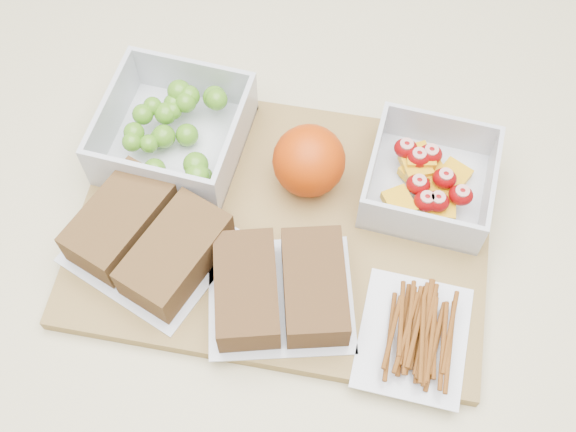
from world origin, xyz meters
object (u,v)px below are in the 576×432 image
(pretzel_bag, at_px, (415,333))
(grape_container, at_px, (176,131))
(orange, at_px, (309,161))
(cutting_board, at_px, (283,227))
(sandwich_bag_left, at_px, (148,238))
(fruit_container, at_px, (429,180))
(sandwich_bag_center, at_px, (281,289))

(pretzel_bag, bearing_deg, grape_container, 152.42)
(orange, bearing_deg, cutting_board, -101.77)
(sandwich_bag_left, xyz_separation_m, pretzel_bag, (0.27, -0.02, -0.01))
(pretzel_bag, bearing_deg, sandwich_bag_left, 174.99)
(fruit_container, distance_m, orange, 0.13)
(grape_container, relative_size, orange, 1.91)
(cutting_board, xyz_separation_m, grape_container, (-0.14, 0.06, 0.03))
(orange, xyz_separation_m, sandwich_bag_center, (0.01, -0.14, -0.02))
(orange, bearing_deg, sandwich_bag_left, -137.90)
(grape_container, relative_size, sandwich_bag_center, 0.84)
(cutting_board, relative_size, pretzel_bag, 3.35)
(sandwich_bag_center, bearing_deg, fruit_container, 53.61)
(grape_container, height_order, fruit_container, grape_container)
(cutting_board, relative_size, fruit_container, 3.35)
(sandwich_bag_left, relative_size, pretzel_bag, 1.43)
(pretzel_bag, bearing_deg, cutting_board, 150.27)
(cutting_board, bearing_deg, sandwich_bag_left, -157.27)
(cutting_board, distance_m, orange, 0.07)
(sandwich_bag_left, distance_m, sandwich_bag_center, 0.14)
(orange, distance_m, sandwich_bag_left, 0.18)
(grape_container, xyz_separation_m, pretzel_bag, (0.29, -0.15, -0.01))
(pretzel_bag, bearing_deg, fruit_container, 95.89)
(sandwich_bag_left, relative_size, sandwich_bag_center, 1.05)
(orange, height_order, sandwich_bag_left, orange)
(cutting_board, bearing_deg, sandwich_bag_center, -81.07)
(cutting_board, relative_size, grape_container, 2.92)
(cutting_board, distance_m, sandwich_bag_left, 0.14)
(cutting_board, height_order, pretzel_bag, pretzel_bag)
(orange, bearing_deg, grape_container, 177.31)
(fruit_container, relative_size, orange, 1.66)
(sandwich_bag_left, bearing_deg, grape_container, 97.14)
(orange, xyz_separation_m, pretzel_bag, (0.14, -0.14, -0.02))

